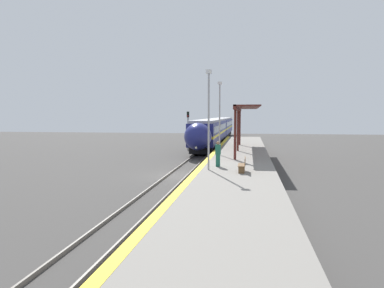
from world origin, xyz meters
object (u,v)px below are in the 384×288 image
object	(u,v)px
lamppost_mid	(220,114)
railway_signal	(188,127)
person_waiting	(218,153)
lamppost_near	(209,114)
platform_bench	(243,164)
train	(217,129)

from	to	relation	value
lamppost_mid	railway_signal	bearing A→B (deg)	110.70
person_waiting	lamppost_near	distance (m)	3.07
person_waiting	lamppost_near	world-z (taller)	lamppost_near
lamppost_near	platform_bench	bearing A→B (deg)	-16.67
railway_signal	lamppost_near	xyz separation A→B (m)	(4.82, -21.42, 1.59)
platform_bench	lamppost_mid	size ratio (longest dim) A/B	0.25
person_waiting	railway_signal	world-z (taller)	railway_signal
platform_bench	railway_signal	distance (m)	23.19
platform_bench	lamppost_mid	world-z (taller)	lamppost_mid
train	platform_bench	xyz separation A→B (m)	(4.70, -35.76, -0.72)
platform_bench	railway_signal	world-z (taller)	railway_signal
platform_bench	lamppost_near	distance (m)	3.78
person_waiting	lamppost_mid	bearing A→B (deg)	93.74
railway_signal	lamppost_near	distance (m)	22.01
platform_bench	person_waiting	xyz separation A→B (m)	(-1.69, 2.16, 0.40)
lamppost_near	train	bearing A→B (deg)	94.14
lamppost_near	person_waiting	bearing A→B (deg)	72.82
lamppost_near	lamppost_mid	world-z (taller)	same
person_waiting	lamppost_near	bearing A→B (deg)	-107.18
railway_signal	lamppost_mid	distance (m)	13.72
platform_bench	lamppost_near	world-z (taller)	lamppost_near
platform_bench	railway_signal	bearing A→B (deg)	107.54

